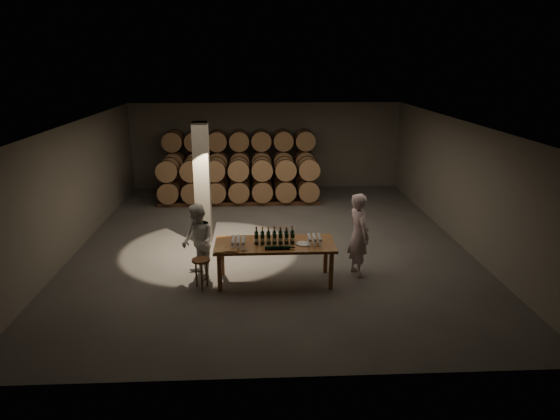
{
  "coord_description": "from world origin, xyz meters",
  "views": [
    {
      "loc": [
        -0.39,
        -12.62,
        4.72
      ],
      "look_at": [
        0.2,
        -0.69,
        1.1
      ],
      "focal_mm": 32.0,
      "sensor_mm": 36.0,
      "label": 1
    }
  ],
  "objects_px": {
    "bottle_cluster": "(274,237)",
    "person_man": "(359,235)",
    "plate": "(303,244)",
    "stool": "(201,264)",
    "person_woman": "(198,242)",
    "tasting_table": "(275,248)",
    "notebook_near": "(232,250)"
  },
  "relations": [
    {
      "from": "bottle_cluster",
      "to": "stool",
      "type": "height_order",
      "value": "bottle_cluster"
    },
    {
      "from": "bottle_cluster",
      "to": "notebook_near",
      "type": "height_order",
      "value": "bottle_cluster"
    },
    {
      "from": "stool",
      "to": "person_woman",
      "type": "bearing_deg",
      "value": 101.52
    },
    {
      "from": "bottle_cluster",
      "to": "person_woman",
      "type": "distance_m",
      "value": 1.72
    },
    {
      "from": "plate",
      "to": "person_woman",
      "type": "bearing_deg",
      "value": 170.22
    },
    {
      "from": "stool",
      "to": "person_man",
      "type": "height_order",
      "value": "person_man"
    },
    {
      "from": "bottle_cluster",
      "to": "person_man",
      "type": "height_order",
      "value": "person_man"
    },
    {
      "from": "plate",
      "to": "person_man",
      "type": "distance_m",
      "value": 1.35
    },
    {
      "from": "bottle_cluster",
      "to": "stool",
      "type": "bearing_deg",
      "value": -170.86
    },
    {
      "from": "tasting_table",
      "to": "stool",
      "type": "relative_size",
      "value": 3.99
    },
    {
      "from": "stool",
      "to": "person_man",
      "type": "distance_m",
      "value": 3.55
    },
    {
      "from": "notebook_near",
      "to": "tasting_table",
      "type": "bearing_deg",
      "value": 32.35
    },
    {
      "from": "plate",
      "to": "bottle_cluster",
      "type": "bearing_deg",
      "value": 169.82
    },
    {
      "from": "tasting_table",
      "to": "notebook_near",
      "type": "height_order",
      "value": "notebook_near"
    },
    {
      "from": "plate",
      "to": "person_man",
      "type": "xyz_separation_m",
      "value": [
        1.29,
        0.4,
        0.05
      ]
    },
    {
      "from": "notebook_near",
      "to": "stool",
      "type": "bearing_deg",
      "value": 174.26
    },
    {
      "from": "bottle_cluster",
      "to": "tasting_table",
      "type": "bearing_deg",
      "value": -74.87
    },
    {
      "from": "notebook_near",
      "to": "person_man",
      "type": "xyz_separation_m",
      "value": [
        2.81,
        0.71,
        0.04
      ]
    },
    {
      "from": "bottle_cluster",
      "to": "plate",
      "type": "height_order",
      "value": "bottle_cluster"
    },
    {
      "from": "stool",
      "to": "person_woman",
      "type": "height_order",
      "value": "person_woman"
    },
    {
      "from": "plate",
      "to": "stool",
      "type": "bearing_deg",
      "value": -176.28
    },
    {
      "from": "bottle_cluster",
      "to": "person_woman",
      "type": "xyz_separation_m",
      "value": [
        -1.69,
        0.29,
        -0.17
      ]
    },
    {
      "from": "notebook_near",
      "to": "person_man",
      "type": "relative_size",
      "value": 0.14
    },
    {
      "from": "tasting_table",
      "to": "stool",
      "type": "xyz_separation_m",
      "value": [
        -1.58,
        -0.23,
        -0.26
      ]
    },
    {
      "from": "person_man",
      "to": "bottle_cluster",
      "type": "bearing_deg",
      "value": 82.44
    },
    {
      "from": "stool",
      "to": "person_man",
      "type": "bearing_deg",
      "value": 8.86
    },
    {
      "from": "plate",
      "to": "stool",
      "type": "distance_m",
      "value": 2.23
    },
    {
      "from": "plate",
      "to": "stool",
      "type": "height_order",
      "value": "plate"
    },
    {
      "from": "tasting_table",
      "to": "person_man",
      "type": "relative_size",
      "value": 1.36
    },
    {
      "from": "notebook_near",
      "to": "person_woman",
      "type": "height_order",
      "value": "person_woman"
    },
    {
      "from": "tasting_table",
      "to": "person_woman",
      "type": "relative_size",
      "value": 1.53
    },
    {
      "from": "bottle_cluster",
      "to": "stool",
      "type": "distance_m",
      "value": 1.67
    }
  ]
}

